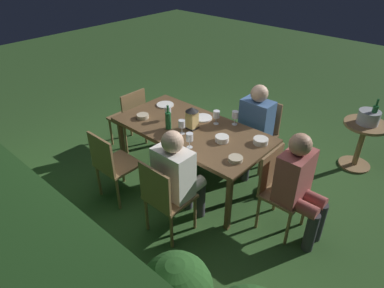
# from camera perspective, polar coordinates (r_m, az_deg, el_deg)

# --- Properties ---
(ground_plane) EXTENTS (16.00, 16.00, 0.00)m
(ground_plane) POSITION_cam_1_polar(r_m,az_deg,el_deg) (4.33, -0.00, -5.74)
(ground_plane) COLOR #2D5123
(dining_table) EXTENTS (1.84, 0.94, 0.73)m
(dining_table) POSITION_cam_1_polar(r_m,az_deg,el_deg) (3.95, -0.00, 2.05)
(dining_table) COLOR brown
(dining_table) RESTS_ON ground
(chair_head_near) EXTENTS (0.40, 0.42, 0.87)m
(chair_head_near) POSITION_cam_1_polar(r_m,az_deg,el_deg) (3.52, 14.43, -7.06)
(chair_head_near) COLOR brown
(chair_head_near) RESTS_ON ground
(person_in_rust) EXTENTS (0.48, 0.38, 1.15)m
(person_in_rust) POSITION_cam_1_polar(r_m,az_deg,el_deg) (3.37, 17.66, -6.34)
(person_in_rust) COLOR #9E4C47
(person_in_rust) RESTS_ON ground
(chair_side_left_a) EXTENTS (0.42, 0.40, 0.87)m
(chair_side_left_a) POSITION_cam_1_polar(r_m,az_deg,el_deg) (4.45, 11.46, 2.23)
(chair_side_left_a) COLOR brown
(chair_side_left_a) RESTS_ON ground
(person_in_blue) EXTENTS (0.38, 0.47, 1.15)m
(person_in_blue) POSITION_cam_1_polar(r_m,az_deg,el_deg) (4.23, 10.27, 3.05)
(person_in_blue) COLOR #426699
(person_in_blue) RESTS_ON ground
(chair_side_right_a) EXTENTS (0.42, 0.40, 0.87)m
(chair_side_right_a) POSITION_cam_1_polar(r_m,az_deg,el_deg) (3.32, -4.65, -8.78)
(chair_side_right_a) COLOR brown
(chair_side_right_a) RESTS_ON ground
(person_in_cream) EXTENTS (0.38, 0.47, 1.15)m
(person_in_cream) POSITION_cam_1_polar(r_m,az_deg,el_deg) (3.33, -2.34, -5.18)
(person_in_cream) COLOR white
(person_in_cream) RESTS_ON ground
(chair_head_far) EXTENTS (0.40, 0.42, 0.87)m
(chair_head_far) POSITION_cam_1_polar(r_m,az_deg,el_deg) (4.80, -10.48, 4.68)
(chair_head_far) COLOR brown
(chair_head_far) RESTS_ON ground
(chair_side_right_b) EXTENTS (0.42, 0.40, 0.87)m
(chair_side_right_b) POSITION_cam_1_polar(r_m,az_deg,el_deg) (3.85, -13.30, -3.19)
(chair_side_right_b) COLOR brown
(chair_side_right_b) RESTS_ON ground
(lantern_centerpiece) EXTENTS (0.15, 0.15, 0.27)m
(lantern_centerpiece) POSITION_cam_1_polar(r_m,az_deg,el_deg) (3.85, -0.01, 4.63)
(lantern_centerpiece) COLOR black
(lantern_centerpiece) RESTS_ON dining_table
(green_bottle_on_table) EXTENTS (0.07, 0.07, 0.29)m
(green_bottle_on_table) POSITION_cam_1_polar(r_m,az_deg,el_deg) (3.87, -4.03, 4.06)
(green_bottle_on_table) COLOR #1E5B2D
(green_bottle_on_table) RESTS_ON dining_table
(wine_glass_a) EXTENTS (0.08, 0.08, 0.17)m
(wine_glass_a) POSITION_cam_1_polar(r_m,az_deg,el_deg) (3.98, 7.29, 4.81)
(wine_glass_a) COLOR silver
(wine_glass_a) RESTS_ON dining_table
(wine_glass_b) EXTENTS (0.08, 0.08, 0.17)m
(wine_glass_b) POSITION_cam_1_polar(r_m,az_deg,el_deg) (3.97, 4.14, 4.92)
(wine_glass_b) COLOR silver
(wine_glass_b) RESTS_ON dining_table
(wine_glass_c) EXTENTS (0.08, 0.08, 0.17)m
(wine_glass_c) POSITION_cam_1_polar(r_m,az_deg,el_deg) (4.07, -4.08, 5.65)
(wine_glass_c) COLOR silver
(wine_glass_c) RESTS_ON dining_table
(wine_glass_d) EXTENTS (0.08, 0.08, 0.17)m
(wine_glass_d) POSITION_cam_1_polar(r_m,az_deg,el_deg) (3.75, -1.70, 3.31)
(wine_glass_d) COLOR silver
(wine_glass_d) RESTS_ON dining_table
(wine_glass_e) EXTENTS (0.08, 0.08, 0.17)m
(wine_glass_e) POSITION_cam_1_polar(r_m,az_deg,el_deg) (3.50, -0.42, 1.06)
(wine_glass_e) COLOR silver
(wine_glass_e) RESTS_ON dining_table
(plate_a) EXTENTS (0.22, 0.22, 0.01)m
(plate_a) POSITION_cam_1_polar(r_m,az_deg,el_deg) (4.48, -4.56, 6.63)
(plate_a) COLOR white
(plate_a) RESTS_ON dining_table
(plate_b) EXTENTS (0.23, 0.23, 0.01)m
(plate_b) POSITION_cam_1_polar(r_m,az_deg,el_deg) (4.13, 1.83, 4.44)
(plate_b) COLOR white
(plate_b) RESTS_ON dining_table
(bowl_olives) EXTENTS (0.15, 0.15, 0.06)m
(bowl_olives) POSITION_cam_1_polar(r_m,az_deg,el_deg) (3.67, 5.05, 0.91)
(bowl_olives) COLOR silver
(bowl_olives) RESTS_ON dining_table
(bowl_bread) EXTENTS (0.15, 0.15, 0.04)m
(bowl_bread) POSITION_cam_1_polar(r_m,az_deg,el_deg) (3.37, 7.35, -2.49)
(bowl_bread) COLOR #BCAD8E
(bowl_bread) RESTS_ON dining_table
(bowl_salad) EXTENTS (0.15, 0.15, 0.05)m
(bowl_salad) POSITION_cam_1_polar(r_m,az_deg,el_deg) (4.18, -8.32, 4.68)
(bowl_salad) COLOR #BCAD8E
(bowl_salad) RESTS_ON dining_table
(bowl_dip) EXTENTS (0.16, 0.16, 0.06)m
(bowl_dip) POSITION_cam_1_polar(r_m,az_deg,el_deg) (3.69, 11.51, 0.54)
(bowl_dip) COLOR silver
(bowl_dip) RESTS_ON dining_table
(side_table) EXTENTS (0.53, 0.53, 0.64)m
(side_table) POSITION_cam_1_polar(r_m,az_deg,el_deg) (4.84, 26.77, 0.90)
(side_table) COLOR #937047
(side_table) RESTS_ON ground
(ice_bucket) EXTENTS (0.26, 0.26, 0.34)m
(ice_bucket) POSITION_cam_1_polar(r_m,az_deg,el_deg) (4.70, 27.70, 4.13)
(ice_bucket) COLOR #B2B7BF
(ice_bucket) RESTS_ON side_table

